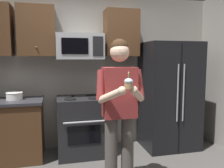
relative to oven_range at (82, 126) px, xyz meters
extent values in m
cube|color=gray|center=(0.15, 0.39, 0.84)|extent=(4.40, 0.10, 2.60)
cube|color=black|center=(0.00, 0.00, 0.00)|extent=(0.76, 0.66, 0.92)
cube|color=black|center=(0.00, -0.33, -0.04)|extent=(0.48, 0.01, 0.28)
cylinder|color=#99999E|center=(0.00, -0.36, 0.16)|extent=(0.60, 0.03, 0.03)
cylinder|color=black|center=(-0.18, -0.14, 0.46)|extent=(0.18, 0.18, 0.01)
cylinder|color=black|center=(0.18, -0.14, 0.46)|extent=(0.18, 0.18, 0.01)
cylinder|color=black|center=(-0.18, 0.14, 0.46)|extent=(0.18, 0.18, 0.01)
cylinder|color=black|center=(0.18, 0.14, 0.46)|extent=(0.18, 0.18, 0.01)
cube|color=#9EA0A5|center=(0.00, 0.12, 1.26)|extent=(0.74, 0.40, 0.40)
cube|color=black|center=(-0.09, -0.08, 1.26)|extent=(0.40, 0.01, 0.24)
cube|color=black|center=(0.26, -0.08, 1.26)|extent=(0.16, 0.01, 0.30)
cube|color=black|center=(1.50, -0.04, 0.44)|extent=(0.90, 0.72, 1.80)
cylinder|color=gray|center=(1.45, -0.41, 0.54)|extent=(0.02, 0.02, 0.90)
cylinder|color=gray|center=(1.55, -0.41, 0.54)|extent=(0.02, 0.02, 0.90)
cube|color=black|center=(1.50, -0.40, 0.44)|extent=(0.01, 0.01, 1.74)
cube|color=#4C301C|center=(-0.65, 0.17, 1.49)|extent=(0.55, 0.34, 0.76)
sphere|color=brown|center=(-0.65, -0.01, 1.24)|extent=(0.03, 0.03, 0.03)
cube|color=#4C301C|center=(0.70, 0.17, 1.49)|extent=(0.55, 0.34, 0.76)
sphere|color=brown|center=(0.70, -0.01, 1.24)|extent=(0.03, 0.03, 0.03)
cylinder|color=white|center=(-0.99, 0.06, 0.51)|extent=(0.23, 0.23, 0.10)
torus|color=white|center=(-0.99, 0.06, 0.56)|extent=(0.24, 0.24, 0.01)
cylinder|color=#4C4742|center=(0.23, -1.08, -0.03)|extent=(0.15, 0.15, 0.86)
cylinder|color=#4C4742|center=(0.43, -1.08, -0.03)|extent=(0.15, 0.15, 0.86)
cube|color=maroon|center=(0.33, -1.08, 0.69)|extent=(0.38, 0.22, 0.58)
sphere|color=beige|center=(0.33, -1.08, 1.15)|extent=(0.22, 0.22, 0.22)
sphere|color=#382314|center=(0.33, -1.07, 1.20)|extent=(0.20, 0.20, 0.20)
cylinder|color=maroon|center=(0.10, -1.11, 0.78)|extent=(0.15, 0.18, 0.35)
cylinder|color=beige|center=(0.18, -1.27, 0.69)|extent=(0.26, 0.33, 0.21)
sphere|color=beige|center=(0.27, -1.40, 0.76)|extent=(0.09, 0.09, 0.09)
cylinder|color=maroon|center=(0.55, -1.11, 0.78)|extent=(0.15, 0.18, 0.35)
cylinder|color=beige|center=(0.48, -1.27, 0.69)|extent=(0.26, 0.33, 0.21)
sphere|color=beige|center=(0.39, -1.40, 0.76)|extent=(0.09, 0.09, 0.09)
cylinder|color=#A87F56|center=(0.33, -1.42, 0.80)|extent=(0.08, 0.08, 0.06)
ellipsoid|color=silver|center=(0.33, -1.42, 0.85)|extent=(0.09, 0.09, 0.06)
cylinder|color=#4CBF66|center=(0.33, -1.42, 0.90)|extent=(0.01, 0.01, 0.06)
ellipsoid|color=#FFD159|center=(0.33, -1.42, 0.94)|extent=(0.01, 0.01, 0.02)
camera|label=1|loc=(-0.38, -3.63, 1.09)|focal=37.20mm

